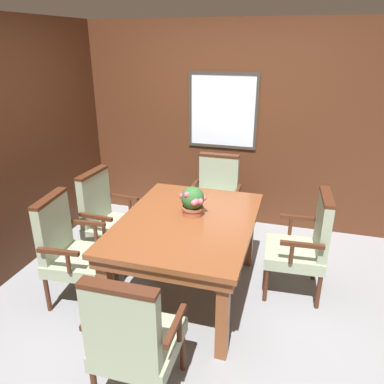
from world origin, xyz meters
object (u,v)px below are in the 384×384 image
(dining_table, at_px, (187,230))
(chair_left_far, at_px, (107,216))
(chair_head_near, at_px, (133,338))
(chair_left_near, at_px, (70,248))
(chair_head_far, at_px, (216,197))
(potted_plant, at_px, (193,201))
(chair_right_far, at_px, (305,243))

(dining_table, xyz_separation_m, chair_left_far, (-0.96, 0.32, -0.15))
(dining_table, xyz_separation_m, chair_head_near, (0.01, -1.17, -0.15))
(chair_left_near, xyz_separation_m, chair_head_far, (0.97, 1.49, 0.00))
(dining_table, height_order, chair_head_far, chair_head_far)
(chair_left_far, height_order, potted_plant, potted_plant)
(chair_left_far, distance_m, chair_head_near, 1.78)
(dining_table, relative_size, chair_left_far, 1.53)
(chair_left_near, distance_m, chair_head_far, 1.78)
(chair_right_far, bearing_deg, chair_left_far, -93.26)
(chair_head_far, bearing_deg, chair_right_far, -39.18)
(dining_table, relative_size, chair_head_near, 1.53)
(dining_table, relative_size, potted_plant, 5.77)
(dining_table, distance_m, chair_left_near, 1.04)
(chair_right_far, bearing_deg, chair_left_near, -74.82)
(dining_table, xyz_separation_m, chair_right_far, (1.01, 0.33, -0.15))
(dining_table, bearing_deg, chair_left_near, -160.59)
(potted_plant, bearing_deg, chair_left_near, -155.74)
(dining_table, relative_size, chair_head_far, 1.53)
(chair_head_far, bearing_deg, chair_left_far, -139.09)
(dining_table, xyz_separation_m, potted_plant, (0.02, 0.10, 0.23))
(dining_table, distance_m, chair_head_near, 1.18)
(chair_left_far, relative_size, potted_plant, 3.77)
(chair_left_near, xyz_separation_m, chair_head_near, (0.98, -0.83, 0.00))
(chair_left_near, distance_m, chair_right_far, 2.09)
(chair_right_far, height_order, potted_plant, potted_plant)
(chair_right_far, distance_m, chair_left_far, 1.97)
(chair_left_near, height_order, potted_plant, potted_plant)
(chair_head_far, distance_m, potted_plant, 1.11)
(dining_table, distance_m, potted_plant, 0.25)
(chair_left_far, bearing_deg, chair_left_near, -176.79)
(chair_right_far, distance_m, potted_plant, 1.08)
(chair_right_far, height_order, chair_head_near, same)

